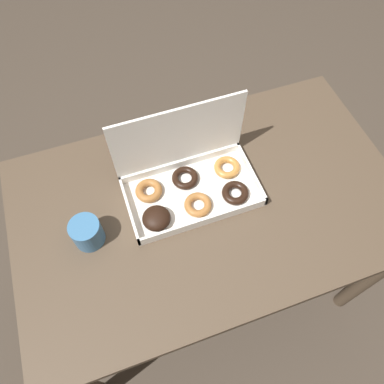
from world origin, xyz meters
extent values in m
plane|color=#42382D|center=(0.00, 0.00, 0.00)|extent=(8.00, 8.00, 0.00)
cube|color=#4C3D2D|center=(0.00, 0.00, 0.75)|extent=(1.23, 0.75, 0.03)
cylinder|color=#4C3D2D|center=(0.57, -0.33, 0.37)|extent=(0.06, 0.06, 0.74)
cylinder|color=#4C3D2D|center=(-0.57, 0.33, 0.37)|extent=(0.06, 0.06, 0.74)
cylinder|color=#4C3D2D|center=(0.57, 0.33, 0.37)|extent=(0.06, 0.06, 0.74)
cube|color=silver|center=(-0.04, 0.04, 0.77)|extent=(0.41, 0.23, 0.01)
cube|color=white|center=(-0.04, -0.07, 0.79)|extent=(0.41, 0.01, 0.03)
cube|color=white|center=(-0.04, 0.15, 0.79)|extent=(0.41, 0.01, 0.03)
cube|color=white|center=(-0.25, 0.04, 0.79)|extent=(0.01, 0.23, 0.03)
cube|color=white|center=(0.16, 0.04, 0.79)|extent=(0.01, 0.23, 0.03)
cube|color=white|center=(-0.04, 0.16, 0.92)|extent=(0.41, 0.01, 0.23)
ellipsoid|color=black|center=(-0.18, -0.01, 0.79)|extent=(0.09, 0.09, 0.05)
torus|color=#9E6633|center=(-0.04, -0.01, 0.78)|extent=(0.09, 0.09, 0.02)
torus|color=black|center=(0.08, -0.01, 0.78)|extent=(0.09, 0.09, 0.02)
torus|color=#9E6633|center=(-0.17, 0.09, 0.78)|extent=(0.09, 0.09, 0.03)
torus|color=black|center=(-0.05, 0.10, 0.78)|extent=(0.09, 0.09, 0.02)
torus|color=#B77A38|center=(0.09, 0.09, 0.78)|extent=(0.09, 0.09, 0.02)
cylinder|color=teal|center=(-0.38, 0.00, 0.81)|extent=(0.09, 0.09, 0.09)
cylinder|color=black|center=(-0.38, 0.00, 0.85)|extent=(0.07, 0.07, 0.01)
camera|label=1|loc=(-0.24, -0.52, 1.80)|focal=35.00mm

